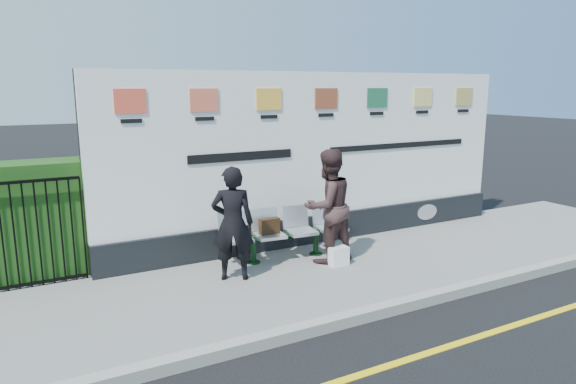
# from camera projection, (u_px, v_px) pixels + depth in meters

# --- Properties ---
(ground) EXTENTS (80.00, 80.00, 0.00)m
(ground) POSITION_uv_depth(u_px,v_px,m) (463.00, 342.00, 5.88)
(ground) COLOR black
(pavement) EXTENTS (14.00, 3.00, 0.12)m
(pavement) POSITION_uv_depth(u_px,v_px,m) (340.00, 270.00, 8.02)
(pavement) COLOR slate
(pavement) RESTS_ON ground
(kerb) EXTENTS (14.00, 0.18, 0.14)m
(kerb) POSITION_uv_depth(u_px,v_px,m) (405.00, 304.00, 6.73)
(kerb) COLOR gray
(kerb) RESTS_ON ground
(yellow_line) EXTENTS (14.00, 0.10, 0.01)m
(yellow_line) POSITION_uv_depth(u_px,v_px,m) (463.00, 342.00, 5.88)
(yellow_line) COLOR yellow
(yellow_line) RESTS_ON ground
(billboard) EXTENTS (8.00, 0.30, 3.00)m
(billboard) POSITION_uv_depth(u_px,v_px,m) (323.00, 170.00, 9.14)
(billboard) COLOR black
(billboard) RESTS_ON pavement
(hedge) EXTENTS (2.35, 0.70, 1.70)m
(hedge) POSITION_uv_depth(u_px,v_px,m) (2.00, 224.00, 7.26)
(hedge) COLOR #1E4715
(hedge) RESTS_ON pavement
(railing) EXTENTS (2.05, 0.06, 1.54)m
(railing) POSITION_uv_depth(u_px,v_px,m) (2.00, 237.00, 6.89)
(railing) COLOR black
(railing) RESTS_ON pavement
(bench) EXTENTS (2.15, 0.77, 0.45)m
(bench) POSITION_uv_depth(u_px,v_px,m) (285.00, 245.00, 8.33)
(bench) COLOR silver
(bench) RESTS_ON pavement
(woman_left) EXTENTS (0.72, 0.61, 1.66)m
(woman_left) POSITION_uv_depth(u_px,v_px,m) (233.00, 223.00, 7.34)
(woman_left) COLOR black
(woman_left) RESTS_ON pavement
(woman_right) EXTENTS (0.96, 0.80, 1.81)m
(woman_right) POSITION_uv_depth(u_px,v_px,m) (328.00, 206.00, 8.08)
(woman_right) COLOR #3C2727
(woman_right) RESTS_ON pavement
(handbag_brown) EXTENTS (0.32, 0.14, 0.25)m
(handbag_brown) POSITION_uv_depth(u_px,v_px,m) (269.00, 226.00, 8.16)
(handbag_brown) COLOR black
(handbag_brown) RESTS_ON bench
(carrier_bag_white) EXTENTS (0.30, 0.18, 0.30)m
(carrier_bag_white) POSITION_uv_depth(u_px,v_px,m) (339.00, 256.00, 8.03)
(carrier_bag_white) COLOR white
(carrier_bag_white) RESTS_ON pavement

